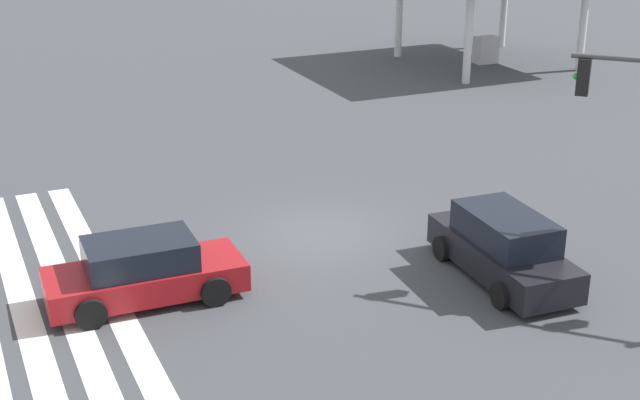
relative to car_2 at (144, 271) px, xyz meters
The scene contains 3 objects.
ground_plane 5.55m from the car_2, 109.31° to the left, with size 155.59×155.59×0.00m, color #3D3F44.
car_2 is the anchor object (origin of this frame).
car_3 8.44m from the car_2, 73.71° to the left, with size 4.55×2.12×1.66m.
Camera 1 is at (20.07, -9.00, 9.46)m, focal length 50.00 mm.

